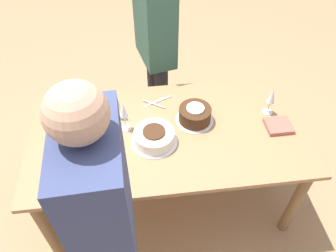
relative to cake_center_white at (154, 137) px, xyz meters
The scene contains 13 objects.
ground_plane 0.78m from the cake_center_white, 142.26° to the right, with size 12.00×12.00×0.00m, color #A87F56.
dining_table 0.18m from the cake_center_white, 142.26° to the right, with size 1.75×0.92×0.73m.
cake_center_white is the anchor object (origin of this frame).
cake_front_chocolate 0.32m from the cake_center_white, 151.68° to the right, with size 0.25×0.25×0.11m.
cake_back_decorated 0.44m from the cake_center_white, 17.54° to the left, with size 0.28×0.28×0.08m.
wine_glass_near 0.24m from the cake_center_white, 38.31° to the right, with size 0.07×0.07×0.21m.
wine_glass_far 0.33m from the cake_center_white, 48.73° to the right, with size 0.06×0.06×0.21m.
wine_glass_extra 0.80m from the cake_center_white, 167.92° to the right, with size 0.07×0.07×0.20m.
dessert_plate_right 0.55m from the cake_center_white, 31.94° to the right, with size 0.17×0.17×0.01m.
fork_pile 0.36m from the cake_center_white, 97.67° to the right, with size 0.21×0.13×0.01m.
napkin_stack 0.80m from the cake_center_white, behind, with size 0.16×0.14×0.03m.
person_cutting 0.87m from the cake_center_white, 96.59° to the right, with size 0.30×0.44×1.56m.
person_watching 0.74m from the cake_center_white, 68.61° to the left, with size 0.23×0.41×1.72m.
Camera 1 is at (0.17, 1.40, 2.25)m, focal length 35.00 mm.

